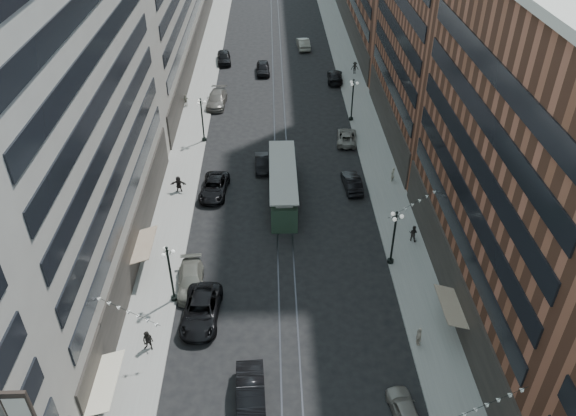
{
  "coord_description": "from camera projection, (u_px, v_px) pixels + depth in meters",
  "views": [
    {
      "loc": [
        -1.01,
        -5.26,
        32.64
      ],
      "look_at": [
        0.23,
        33.73,
        5.0
      ],
      "focal_mm": 35.0,
      "sensor_mm": 36.0,
      "label": 1
    }
  ],
  "objects": [
    {
      "name": "ground",
      "position": [
        280.0,
        122.0,
        72.11
      ],
      "size": [
        220.0,
        220.0,
        0.0
      ],
      "primitive_type": "plane",
      "color": "black",
      "rests_on": "ground"
    },
    {
      "name": "sidewalk_west",
      "position": [
        201.0,
        91.0,
        79.94
      ],
      "size": [
        4.0,
        180.0,
        0.15
      ],
      "primitive_type": "cube",
      "color": "gray",
      "rests_on": "ground"
    },
    {
      "name": "sidewalk_east",
      "position": [
        355.0,
        89.0,
        80.51
      ],
      "size": [
        4.0,
        180.0,
        0.15
      ],
      "primitive_type": "cube",
      "color": "gray",
      "rests_on": "ground"
    },
    {
      "name": "rail_west",
      "position": [
        273.0,
        90.0,
        80.25
      ],
      "size": [
        0.12,
        180.0,
        0.02
      ],
      "primitive_type": "cube",
      "color": "#2D2D33",
      "rests_on": "ground"
    },
    {
      "name": "rail_east",
      "position": [
        283.0,
        90.0,
        80.28
      ],
      "size": [
        0.12,
        180.0,
        0.02
      ],
      "primitive_type": "cube",
      "color": "#2D2D33",
      "rests_on": "ground"
    },
    {
      "name": "building_west_mid",
      "position": [
        56.0,
        119.0,
        41.56
      ],
      "size": [
        8.0,
        36.0,
        28.0
      ],
      "primitive_type": "cube",
      "color": "gray",
      "rests_on": "ground"
    },
    {
      "name": "building_east_mid",
      "position": [
        528.0,
        170.0,
        39.52
      ],
      "size": [
        8.0,
        30.0,
        24.0
      ],
      "primitive_type": "cube",
      "color": "brown",
      "rests_on": "ground"
    },
    {
      "name": "lamppost_sw_far",
      "position": [
        170.0,
        272.0,
        43.99
      ],
      "size": [
        1.03,
        1.14,
        5.52
      ],
      "color": "black",
      "rests_on": "sidewalk_west"
    },
    {
      "name": "lamppost_sw_mid",
      "position": [
        202.0,
        118.0,
        66.01
      ],
      "size": [
        1.03,
        1.14,
        5.52
      ],
      "color": "black",
      "rests_on": "sidewalk_west"
    },
    {
      "name": "lamppost_se_far",
      "position": [
        394.0,
        236.0,
        47.73
      ],
      "size": [
        1.03,
        1.14,
        5.52
      ],
      "color": "black",
      "rests_on": "sidewalk_east"
    },
    {
      "name": "lamppost_se_mid",
      "position": [
        352.0,
        99.0,
        70.56
      ],
      "size": [
        1.03,
        1.14,
        5.52
      ],
      "color": "black",
      "rests_on": "sidewalk_east"
    },
    {
      "name": "streetcar",
      "position": [
        283.0,
        185.0,
        57.03
      ],
      "size": [
        2.7,
        12.2,
        3.37
      ],
      "color": "#263C2B",
      "rests_on": "ground"
    },
    {
      "name": "car_2",
      "position": [
        201.0,
        311.0,
        43.69
      ],
      "size": [
        3.12,
        6.2,
        1.68
      ],
      "primitive_type": "imported",
      "rotation": [
        0.0,
        0.0,
        -0.05
      ],
      "color": "black",
      "rests_on": "ground"
    },
    {
      "name": "car_4",
      "position": [
        405.0,
        411.0,
        36.58
      ],
      "size": [
        2.11,
        4.22,
        1.38
      ],
      "primitive_type": "imported",
      "rotation": [
        0.0,
        0.0,
        3.26
      ],
      "color": "gray",
      "rests_on": "ground"
    },
    {
      "name": "car_5",
      "position": [
        251.0,
        396.0,
        37.29
      ],
      "size": [
        2.17,
        5.52,
        1.79
      ],
      "primitive_type": "imported",
      "rotation": [
        0.0,
        0.0,
        0.05
      ],
      "color": "black",
      "rests_on": "ground"
    },
    {
      "name": "pedestrian_2",
      "position": [
        148.0,
        341.0,
        40.96
      ],
      "size": [
        0.94,
        0.66,
        1.76
      ],
      "primitive_type": "imported",
      "rotation": [
        0.0,
        0.0,
        -0.24
      ],
      "color": "black",
      "rests_on": "sidewalk_west"
    },
    {
      "name": "pedestrian_4",
      "position": [
        419.0,
        337.0,
        41.37
      ],
      "size": [
        0.47,
        0.98,
        1.65
      ],
      "primitive_type": "imported",
      "rotation": [
        0.0,
        0.0,
        1.6
      ],
      "color": "#BDB09D",
      "rests_on": "sidewalk_east"
    },
    {
      "name": "car_7",
      "position": [
        214.0,
        187.0,
        58.13
      ],
      "size": [
        3.12,
        5.89,
        1.58
      ],
      "primitive_type": "imported",
      "rotation": [
        0.0,
        0.0,
        -0.09
      ],
      "color": "black",
      "rests_on": "ground"
    },
    {
      "name": "car_8",
      "position": [
        217.0,
        99.0,
        75.71
      ],
      "size": [
        2.71,
        6.02,
        1.71
      ],
      "primitive_type": "imported",
      "rotation": [
        0.0,
        0.0,
        -0.05
      ],
      "color": "#615D56",
      "rests_on": "ground"
    },
    {
      "name": "car_9",
      "position": [
        224.0,
        57.0,
        88.52
      ],
      "size": [
        2.55,
        5.33,
        1.76
      ],
      "primitive_type": "imported",
      "rotation": [
        0.0,
        0.0,
        0.09
      ],
      "color": "black",
      "rests_on": "ground"
    },
    {
      "name": "car_10",
      "position": [
        352.0,
        182.0,
        58.93
      ],
      "size": [
        1.95,
        4.71,
        1.51
      ],
      "primitive_type": "imported",
      "rotation": [
        0.0,
        0.0,
        3.22
      ],
      "color": "black",
      "rests_on": "ground"
    },
    {
      "name": "car_11",
      "position": [
        347.0,
        137.0,
        67.35
      ],
      "size": [
        2.86,
        5.12,
        1.35
      ],
      "primitive_type": "imported",
      "rotation": [
        0.0,
        0.0,
        3.01
      ],
      "color": "slate",
      "rests_on": "ground"
    },
    {
      "name": "car_12",
      "position": [
        335.0,
        76.0,
        82.49
      ],
      "size": [
        2.53,
        5.49,
        1.55
      ],
      "primitive_type": "imported",
      "rotation": [
        0.0,
        0.0,
        3.07
      ],
      "color": "black",
      "rests_on": "ground"
    },
    {
      "name": "car_13",
      "position": [
        263.0,
        68.0,
        84.93
      ],
      "size": [
        2.12,
        4.98,
        1.68
      ],
      "primitive_type": "imported",
      "rotation": [
        0.0,
        0.0,
        0.03
      ],
      "color": "black",
      "rests_on": "ground"
    },
    {
      "name": "car_14",
      "position": [
        303.0,
        43.0,
        93.86
      ],
      "size": [
        2.21,
        5.38,
        1.73
      ],
      "primitive_type": "imported",
      "rotation": [
        0.0,
        0.0,
        3.21
      ],
      "color": "gray",
      "rests_on": "ground"
    },
    {
      "name": "pedestrian_5",
      "position": [
        179.0,
        184.0,
        58.18
      ],
      "size": [
        1.66,
        0.52,
        1.78
      ],
      "primitive_type": "imported",
      "rotation": [
        0.0,
        0.0,
        -0.03
      ],
      "color": "black",
      "rests_on": "sidewalk_west"
    },
    {
      "name": "pedestrian_6",
      "position": [
        186.0,
        100.0,
        75.21
      ],
      "size": [
        1.0,
        0.64,
        1.59
      ],
      "primitive_type": "imported",
      "rotation": [
        0.0,
        0.0,
        3.39
      ],
      "color": "#A19B85",
      "rests_on": "sidewalk_west"
    },
    {
      "name": "pedestrian_7",
      "position": [
        413.0,
        233.0,
        51.51
      ],
      "size": [
        0.91,
        0.79,
        1.64
      ],
      "primitive_type": "imported",
      "rotation": [
        0.0,
        0.0,
        2.59
      ],
      "color": "black",
      "rests_on": "sidewalk_east"
    },
    {
      "name": "pedestrian_8",
      "position": [
        393.0,
        174.0,
        59.86
      ],
      "size": [
        0.7,
        0.69,
        1.62
      ],
      "primitive_type": "imported",
      "rotation": [
        0.0,
        0.0,
        3.9
      ],
      "color": "#9F9984",
      "rests_on": "sidewalk_east"
    },
    {
      "name": "pedestrian_9",
      "position": [
        355.0,
        68.0,
        84.52
      ],
      "size": [
        1.18,
        0.53,
        1.8
      ],
      "primitive_type": "imported",
      "rotation": [
        0.0,
        0.0,
        0.04
      ],
      "color": "black",
      "rests_on": "sidewalk_east"
    },
    {
      "name": "car_extra_0",
      "position": [
        191.0,
        280.0,
        46.64
      ],
      "size": [
        2.52,
        5.37,
        1.51
      ],
      "primitive_type": "imported",
      "rotation": [
        0.0,
        0.0,
        0.08
      ],
      "color": "#67665B",
      "rests_on": "ground"
    },
    {
      "name": "car_extra_1",
      "position": [
        262.0,
        163.0,
        62.28
      ],
      "size": [
        1.58,
        4.22,
        1.38
      ],
      "primitive_type": "imported",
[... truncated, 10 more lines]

